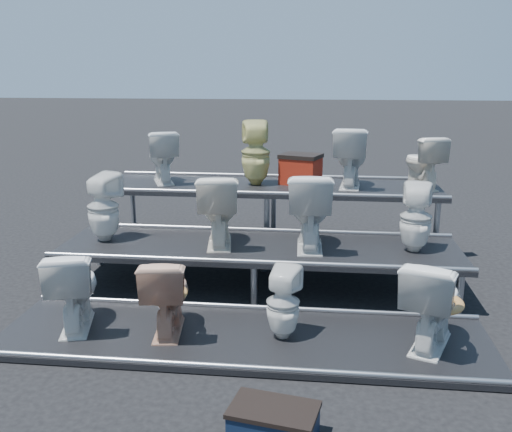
# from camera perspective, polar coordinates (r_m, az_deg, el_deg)

# --- Properties ---
(ground) EXTENTS (80.00, 80.00, 0.00)m
(ground) POSITION_cam_1_polar(r_m,az_deg,el_deg) (6.21, 0.32, -7.02)
(ground) COLOR black
(ground) RESTS_ON ground
(tier_front) EXTENTS (4.20, 1.20, 0.06)m
(tier_front) POSITION_cam_1_polar(r_m,az_deg,el_deg) (5.02, -1.34, -12.09)
(tier_front) COLOR black
(tier_front) RESTS_ON ground
(tier_mid) EXTENTS (4.20, 1.20, 0.46)m
(tier_mid) POSITION_cam_1_polar(r_m,az_deg,el_deg) (6.13, 0.32, -5.02)
(tier_mid) COLOR black
(tier_mid) RESTS_ON ground
(tier_back) EXTENTS (4.20, 1.20, 0.86)m
(tier_back) POSITION_cam_1_polar(r_m,az_deg,el_deg) (7.31, 1.44, -0.16)
(tier_back) COLOR black
(tier_back) RESTS_ON ground
(toilet_0) EXTENTS (0.57, 0.79, 0.73)m
(toilet_0) POSITION_cam_1_polar(r_m,az_deg,el_deg) (5.26, -17.78, -6.86)
(toilet_0) COLOR silver
(toilet_0) RESTS_ON tier_front
(toilet_1) EXTENTS (0.47, 0.72, 0.69)m
(toilet_1) POSITION_cam_1_polar(r_m,az_deg,el_deg) (4.99, -8.92, -7.70)
(toilet_1) COLOR tan
(toilet_1) RESTS_ON tier_front
(toilet_2) EXTENTS (0.34, 0.35, 0.62)m
(toilet_2) POSITION_cam_1_polar(r_m,az_deg,el_deg) (4.84, 2.73, -8.67)
(toilet_2) COLOR silver
(toilet_2) RESTS_ON tier_front
(toilet_3) EXTENTS (0.67, 0.85, 0.76)m
(toilet_3) POSITION_cam_1_polar(r_m,az_deg,el_deg) (4.90, 17.22, -8.22)
(toilet_3) COLOR silver
(toilet_3) RESTS_ON tier_front
(toilet_4) EXTENTS (0.43, 0.44, 0.74)m
(toilet_4) POSITION_cam_1_polar(r_m,az_deg,el_deg) (6.36, -15.03, 0.86)
(toilet_4) COLOR silver
(toilet_4) RESTS_ON tier_mid
(toilet_5) EXTENTS (0.53, 0.81, 0.77)m
(toilet_5) POSITION_cam_1_polar(r_m,az_deg,el_deg) (6.02, -3.79, 0.67)
(toilet_5) COLOR silver
(toilet_5) RESTS_ON tier_mid
(toilet_6) EXTENTS (0.48, 0.80, 0.80)m
(toilet_6) POSITION_cam_1_polar(r_m,az_deg,el_deg) (5.92, 5.39, 0.59)
(toilet_6) COLOR silver
(toilet_6) RESTS_ON tier_mid
(toilet_7) EXTENTS (0.37, 0.38, 0.71)m
(toilet_7) POSITION_cam_1_polar(r_m,az_deg,el_deg) (6.01, 15.70, -0.16)
(toilet_7) COLOR silver
(toilet_7) RESTS_ON tier_mid
(toilet_8) EXTENTS (0.60, 0.75, 0.67)m
(toilet_8) POSITION_cam_1_polar(r_m,az_deg,el_deg) (7.41, -9.36, 5.89)
(toilet_8) COLOR silver
(toilet_8) RESTS_ON tier_back
(toilet_9) EXTENTS (0.42, 0.42, 0.80)m
(toilet_9) POSITION_cam_1_polar(r_m,az_deg,el_deg) (7.17, -0.02, 6.33)
(toilet_9) COLOR #CAC579
(toilet_9) RESTS_ON tier_back
(toilet_10) EXTENTS (0.48, 0.76, 0.74)m
(toilet_10) POSITION_cam_1_polar(r_m,az_deg,el_deg) (7.13, 9.43, 5.84)
(toilet_10) COLOR silver
(toilet_10) RESTS_ON tier_back
(toilet_11) EXTENTS (0.53, 0.71, 0.64)m
(toilet_11) POSITION_cam_1_polar(r_m,az_deg,el_deg) (7.24, 16.35, 5.19)
(toilet_11) COLOR silver
(toilet_11) RESTS_ON tier_back
(red_crate) EXTENTS (0.55, 0.50, 0.33)m
(red_crate) POSITION_cam_1_polar(r_m,az_deg,el_deg) (7.27, 4.48, 4.52)
(red_crate) COLOR #9F2211
(red_crate) RESTS_ON tier_back
(step_stool) EXTENTS (0.58, 0.41, 0.19)m
(step_stool) POSITION_cam_1_polar(r_m,az_deg,el_deg) (3.83, 1.77, -20.17)
(step_stool) COLOR black
(step_stool) RESTS_ON ground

